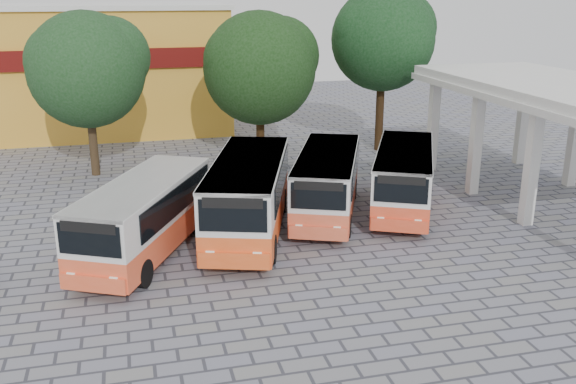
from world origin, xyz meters
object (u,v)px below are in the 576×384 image
object	(u,v)px
bus_centre_left	(249,192)
bus_far_right	(404,175)
bus_far_left	(144,214)
bus_centre_right	(327,180)

from	to	relation	value
bus_centre_left	bus_far_right	distance (m)	7.17
bus_far_left	bus_far_right	size ratio (longest dim) A/B	1.02
bus_centre_right	bus_far_left	bearing A→B (deg)	-139.35
bus_centre_right	bus_far_right	xyz separation A→B (m)	(3.42, -0.11, -0.01)
bus_far_left	bus_centre_right	distance (m)	8.03
bus_centre_left	bus_centre_right	bearing A→B (deg)	38.92
bus_far_left	bus_centre_right	xyz separation A→B (m)	(7.62, 2.51, -0.01)
bus_centre_left	bus_far_right	world-z (taller)	bus_centre_left
bus_far_left	bus_centre_right	size ratio (longest dim) A/B	1.01
bus_centre_left	bus_far_right	size ratio (longest dim) A/B	1.10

